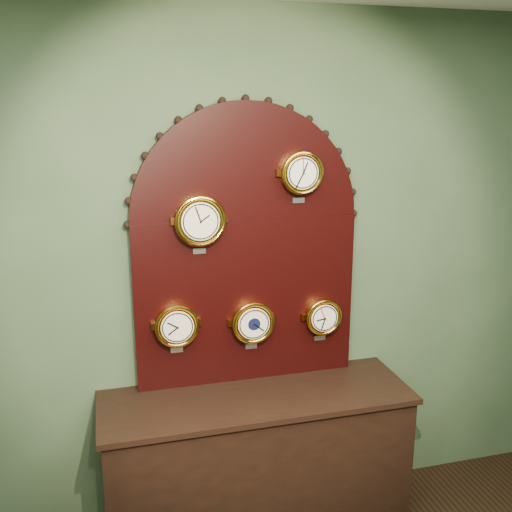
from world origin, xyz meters
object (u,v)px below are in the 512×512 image
object	(u,v)px
display_board	(246,238)
hygrometer	(177,325)
shop_counter	(257,467)
arabic_clock	(301,173)
barometer	(253,322)
roman_clock	(200,221)
tide_clock	(323,316)

from	to	relation	value
display_board	hygrometer	xyz separation A→B (m)	(-0.39, -0.07, -0.42)
shop_counter	arabic_clock	distance (m)	1.60
display_board	barometer	world-z (taller)	display_board
roman_clock	hygrometer	bearing A→B (deg)	179.70
roman_clock	arabic_clock	distance (m)	0.58
roman_clock	barometer	size ratio (longest dim) A/B	1.09
shop_counter	barometer	size ratio (longest dim) A/B	5.63
shop_counter	display_board	xyz separation A→B (m)	(0.00, 0.22, 1.23)
arabic_clock	tide_clock	distance (m)	0.81
shop_counter	arabic_clock	world-z (taller)	arabic_clock
roman_clock	arabic_clock	size ratio (longest dim) A/B	1.13
display_board	tide_clock	xyz separation A→B (m)	(0.42, -0.07, -0.45)
display_board	tide_clock	bearing A→B (deg)	-8.99
hygrometer	barometer	bearing A→B (deg)	-0.03
shop_counter	barometer	bearing A→B (deg)	83.64
roman_clock	barometer	bearing A→B (deg)	0.11
display_board	hygrometer	bearing A→B (deg)	-170.27
display_board	roman_clock	world-z (taller)	display_board
barometer	tide_clock	size ratio (longest dim) A/B	1.10
roman_clock	hygrometer	world-z (taller)	roman_clock
arabic_clock	tide_clock	xyz separation A→B (m)	(0.14, 0.00, -0.80)
shop_counter	roman_clock	xyz separation A→B (m)	(-0.26, 0.15, 1.35)
display_board	hygrometer	world-z (taller)	display_board
hygrometer	tide_clock	world-z (taller)	hygrometer
shop_counter	barometer	xyz separation A→B (m)	(0.02, 0.15, 0.78)
shop_counter	hygrometer	world-z (taller)	hygrometer
hygrometer	barometer	distance (m)	0.41
shop_counter	roman_clock	distance (m)	1.38
display_board	tide_clock	world-z (taller)	display_board
tide_clock	hygrometer	bearing A→B (deg)	-179.95
barometer	display_board	bearing A→B (deg)	104.31
tide_clock	barometer	bearing A→B (deg)	-179.88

